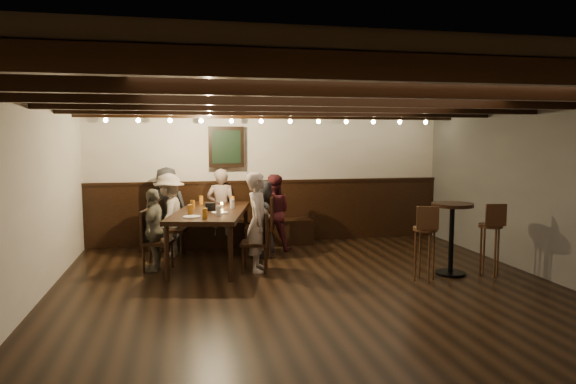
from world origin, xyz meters
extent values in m
plane|color=black|center=(0.00, 0.00, 0.00)|extent=(7.00, 7.00, 0.00)
plane|color=black|center=(0.00, 0.00, 2.40)|extent=(7.00, 7.00, 0.00)
plane|color=beige|center=(0.00, 3.50, 1.20)|extent=(6.50, 0.00, 6.50)
plane|color=#51504E|center=(3.25, 0.00, 1.20)|extent=(0.00, 7.00, 7.00)
plane|color=beige|center=(-3.25, 0.00, 1.20)|extent=(0.00, 7.00, 7.00)
cube|color=black|center=(0.00, 3.46, 0.55)|extent=(6.50, 0.08, 1.10)
cube|color=black|center=(-0.80, 3.20, 0.23)|extent=(3.00, 0.45, 0.45)
cube|color=black|center=(-0.80, 3.40, 1.75)|extent=(0.62, 0.12, 0.72)
cube|color=black|center=(-0.80, 3.33, 1.75)|extent=(0.50, 0.02, 0.58)
cube|color=black|center=(0.00, -2.90, 2.31)|extent=(6.50, 0.10, 0.16)
cube|color=black|center=(0.00, -1.74, 2.31)|extent=(6.50, 0.10, 0.16)
cube|color=black|center=(0.00, -0.58, 2.31)|extent=(6.50, 0.10, 0.16)
cube|color=black|center=(0.00, 0.58, 2.31)|extent=(6.50, 0.10, 0.16)
cube|color=black|center=(0.00, 1.74, 2.31)|extent=(6.50, 0.10, 0.16)
cube|color=black|center=(0.00, 2.90, 2.31)|extent=(6.50, 0.10, 0.16)
sphere|color=#FFE099|center=(-2.75, 2.88, 2.19)|extent=(0.07, 0.07, 0.07)
sphere|color=#FFE099|center=(-1.38, 2.88, 2.19)|extent=(0.07, 0.07, 0.07)
sphere|color=#FFE099|center=(0.00, 2.88, 2.19)|extent=(0.07, 0.07, 0.07)
sphere|color=#FFE099|center=(1.38, 2.88, 2.19)|extent=(0.07, 0.07, 0.07)
sphere|color=#FFE099|center=(2.75, 2.88, 2.19)|extent=(0.07, 0.07, 0.07)
cube|color=black|center=(-1.16, 2.03, 0.78)|extent=(1.43, 2.34, 0.07)
cylinder|color=black|center=(-1.80, 1.12, 0.38)|extent=(0.07, 0.07, 0.75)
cylinder|color=black|center=(-1.35, 3.12, 0.38)|extent=(0.07, 0.07, 0.75)
cylinder|color=black|center=(-0.97, 0.93, 0.38)|extent=(0.07, 0.07, 0.75)
cylinder|color=black|center=(-0.52, 2.93, 0.38)|extent=(0.07, 0.07, 0.75)
cube|color=black|center=(-1.74, 2.62, 0.43)|extent=(0.50, 0.50, 0.05)
cube|color=black|center=(-1.93, 2.66, 0.69)|extent=(0.13, 0.42, 0.46)
cube|color=black|center=(-1.94, 1.74, 0.41)|extent=(0.48, 0.48, 0.05)
cube|color=black|center=(-2.12, 1.78, 0.66)|extent=(0.12, 0.40, 0.44)
cube|color=black|center=(-0.38, 2.31, 0.46)|extent=(0.53, 0.53, 0.05)
cube|color=black|center=(-0.18, 2.27, 0.73)|extent=(0.14, 0.44, 0.49)
cube|color=black|center=(-0.57, 1.43, 0.40)|extent=(0.46, 0.46, 0.05)
cube|color=black|center=(-0.40, 1.39, 0.64)|extent=(0.12, 0.39, 0.43)
imported|color=#28282B|center=(-1.84, 3.10, 0.71)|extent=(0.78, 0.59, 1.42)
imported|color=gray|center=(-0.93, 3.05, 0.69)|extent=(0.57, 0.43, 1.39)
imported|color=#531C22|center=(-0.08, 2.71, 0.65)|extent=(0.72, 0.62, 1.30)
imported|color=gray|center=(-1.79, 2.63, 0.67)|extent=(0.68, 0.96, 1.35)
imported|color=gray|center=(-1.99, 1.75, 0.59)|extent=(0.43, 0.74, 1.19)
imported|color=black|center=(-0.33, 2.30, 0.62)|extent=(0.51, 0.67, 1.23)
imported|color=#A7988D|center=(-0.52, 1.42, 0.71)|extent=(0.45, 0.58, 1.42)
cylinder|color=#BF7219|center=(-1.28, 2.77, 0.89)|extent=(0.07, 0.07, 0.14)
cylinder|color=#BF7219|center=(-0.77, 2.60, 0.89)|extent=(0.07, 0.07, 0.14)
cylinder|color=#BF7219|center=(-1.43, 2.19, 0.89)|extent=(0.07, 0.07, 0.14)
cylinder|color=silver|center=(-0.82, 2.15, 0.89)|extent=(0.07, 0.07, 0.14)
cylinder|color=#BF7219|center=(-1.47, 1.63, 0.89)|extent=(0.07, 0.07, 0.14)
cylinder|color=silver|center=(-1.08, 1.44, 0.89)|extent=(0.07, 0.07, 0.14)
cylinder|color=#BF7219|center=(-1.28, 1.23, 0.89)|extent=(0.07, 0.07, 0.14)
cylinder|color=white|center=(-1.46, 1.37, 0.82)|extent=(0.24, 0.24, 0.01)
cylinder|color=white|center=(-1.05, 1.69, 0.82)|extent=(0.24, 0.24, 0.01)
cube|color=black|center=(-1.17, 1.98, 0.88)|extent=(0.15, 0.10, 0.12)
cylinder|color=beige|center=(-0.98, 2.29, 0.84)|extent=(0.05, 0.05, 0.05)
cylinder|color=black|center=(2.08, 0.67, 0.02)|extent=(0.42, 0.42, 0.04)
cylinder|color=black|center=(2.08, 0.67, 0.49)|extent=(0.07, 0.07, 0.95)
cylinder|color=black|center=(2.08, 0.67, 0.99)|extent=(0.57, 0.57, 0.05)
cylinder|color=#362011|center=(1.58, 0.47, 0.70)|extent=(0.32, 0.32, 0.05)
cube|color=#362011|center=(1.54, 0.33, 0.87)|extent=(0.28, 0.11, 0.30)
cylinder|color=#362011|center=(2.58, 0.52, 0.70)|extent=(0.32, 0.32, 0.05)
cube|color=#362011|center=(2.56, 0.37, 0.87)|extent=(0.29, 0.07, 0.30)
camera|label=1|loc=(-1.57, -5.75, 1.90)|focal=32.00mm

